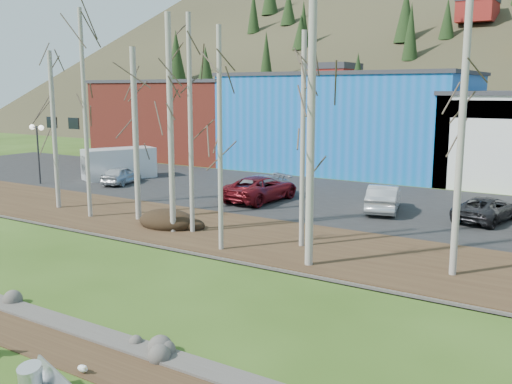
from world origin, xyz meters
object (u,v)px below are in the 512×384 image
Objects in this scene: seagull at (83,368)px; van_grey at (116,164)px; car_0 at (121,175)px; car_3 at (384,198)px; car_1 at (261,188)px; street_lamp at (37,137)px; car_2 at (255,187)px; car_4 at (487,209)px.

van_grey reaches higher than seagull.
car_0 reaches higher than seagull.
van_grey is (-21.51, 0.50, 0.39)m from car_3.
car_3 is at bearing 22.86° from van_grey.
seagull is 21.95m from car_1.
car_0 is at bearing -13.24° from van_grey.
car_2 is at bearing 21.09° from street_lamp.
car_1 is (17.00, 3.13, -2.59)m from street_lamp.
car_2 is 13.73m from car_4.
car_1 is at bearing 124.48° from seagull.
van_grey reaches higher than car_2.
car_0 is 11.88m from car_1.
seagull is 0.07× the size of van_grey.
car_4 is at bearing 168.09° from car_0.
van_grey is (-2.16, 1.66, 0.51)m from car_0.
car_2 is at bearing -11.56° from car_3.
street_lamp is 30.35m from car_4.
car_4 reaches higher than seagull.
car_0 is 0.67× the size of van_grey.
car_0 is at bearing -11.28° from car_3.
car_1 is at bearing 17.74° from van_grey.
car_0 is (5.12, 3.06, -2.71)m from street_lamp.
seagull is 31.01m from van_grey.
car_4 is at bearing 26.74° from car_2.
seagull is 0.09× the size of street_lamp.
street_lamp is at bearing 158.83° from seagull.
van_grey reaches higher than car_0.
seagull is at bearing 75.75° from car_3.
seagull is 0.10× the size of car_0.
car_1 is 12.95m from car_4.
car_4 is at bearing 17.18° from street_lamp.
car_2 is (-8.49, 21.19, 0.68)m from seagull.
van_grey is at bearing -3.64° from car_1.
car_4 is at bearing 90.96° from seagull.
seagull is 22.88m from car_4.
car_2 is 8.33m from car_3.
seagull is at bearing 88.23° from car_4.
seagull is 0.08× the size of car_3.
street_lamp is 6.55m from car_0.
car_3 is 21.52m from van_grey.
car_0 is at bearing 38.87° from street_lamp.
street_lamp reaches higher than car_3.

